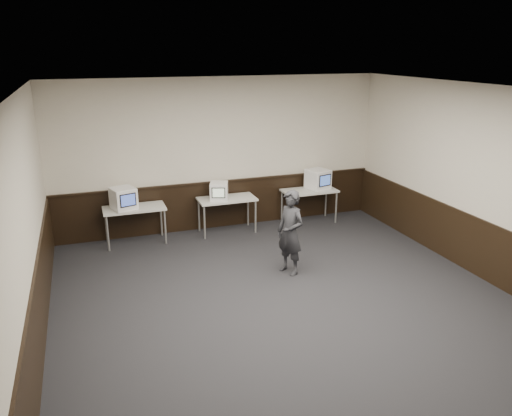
{
  "coord_description": "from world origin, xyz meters",
  "views": [
    {
      "loc": [
        -2.73,
        -6.01,
        3.77
      ],
      "look_at": [
        -0.05,
        1.6,
        1.15
      ],
      "focal_mm": 35.0,
      "sensor_mm": 36.0,
      "label": 1
    }
  ],
  "objects_px": {
    "emac_right": "(318,179)",
    "person": "(290,233)",
    "emac_center": "(219,191)",
    "desk_center": "(227,201)",
    "desk_right": "(309,193)",
    "emac_left": "(123,198)",
    "desk_left": "(134,211)"
  },
  "relations": [
    {
      "from": "desk_left",
      "to": "emac_right",
      "type": "relative_size",
      "value": 2.16
    },
    {
      "from": "desk_center",
      "to": "person",
      "type": "bearing_deg",
      "value": -78.5
    },
    {
      "from": "desk_left",
      "to": "emac_left",
      "type": "height_order",
      "value": "emac_left"
    },
    {
      "from": "desk_left",
      "to": "emac_left",
      "type": "bearing_deg",
      "value": -167.07
    },
    {
      "from": "emac_right",
      "to": "emac_center",
      "type": "bearing_deg",
      "value": 166.53
    },
    {
      "from": "emac_center",
      "to": "emac_right",
      "type": "relative_size",
      "value": 0.86
    },
    {
      "from": "emac_center",
      "to": "emac_right",
      "type": "xyz_separation_m",
      "value": [
        2.29,
        0.07,
        0.04
      ]
    },
    {
      "from": "desk_left",
      "to": "emac_center",
      "type": "height_order",
      "value": "emac_center"
    },
    {
      "from": "desk_right",
      "to": "emac_right",
      "type": "distance_m",
      "value": 0.36
    },
    {
      "from": "desk_center",
      "to": "emac_left",
      "type": "xyz_separation_m",
      "value": [
        -2.09,
        -0.04,
        0.29
      ]
    },
    {
      "from": "desk_left",
      "to": "person",
      "type": "bearing_deg",
      "value": -44.07
    },
    {
      "from": "desk_left",
      "to": "emac_right",
      "type": "xyz_separation_m",
      "value": [
        4.01,
        0.03,
        0.29
      ]
    },
    {
      "from": "emac_center",
      "to": "person",
      "type": "relative_size",
      "value": 0.32
    },
    {
      "from": "emac_right",
      "to": "person",
      "type": "bearing_deg",
      "value": -140.68
    },
    {
      "from": "desk_left",
      "to": "desk_center",
      "type": "relative_size",
      "value": 1.0
    },
    {
      "from": "emac_center",
      "to": "person",
      "type": "height_order",
      "value": "person"
    },
    {
      "from": "emac_center",
      "to": "person",
      "type": "distance_m",
      "value": 2.34
    },
    {
      "from": "desk_center",
      "to": "emac_center",
      "type": "bearing_deg",
      "value": -165.48
    },
    {
      "from": "desk_right",
      "to": "emac_left",
      "type": "xyz_separation_m",
      "value": [
        -3.99,
        -0.04,
        0.29
      ]
    },
    {
      "from": "desk_center",
      "to": "emac_right",
      "type": "bearing_deg",
      "value": 0.71
    },
    {
      "from": "desk_center",
      "to": "emac_left",
      "type": "bearing_deg",
      "value": -178.8
    },
    {
      "from": "desk_center",
      "to": "person",
      "type": "relative_size",
      "value": 0.81
    },
    {
      "from": "desk_center",
      "to": "emac_left",
      "type": "height_order",
      "value": "emac_left"
    },
    {
      "from": "desk_center",
      "to": "emac_center",
      "type": "xyz_separation_m",
      "value": [
        -0.18,
        -0.05,
        0.25
      ]
    },
    {
      "from": "emac_right",
      "to": "desk_center",
      "type": "bearing_deg",
      "value": 165.45
    },
    {
      "from": "desk_left",
      "to": "desk_right",
      "type": "xyz_separation_m",
      "value": [
        3.8,
        0.0,
        0.0
      ]
    },
    {
      "from": "emac_left",
      "to": "emac_center",
      "type": "relative_size",
      "value": 1.17
    },
    {
      "from": "desk_right",
      "to": "emac_center",
      "type": "relative_size",
      "value": 2.52
    },
    {
      "from": "emac_right",
      "to": "person",
      "type": "distance_m",
      "value": 2.85
    },
    {
      "from": "desk_center",
      "to": "emac_center",
      "type": "height_order",
      "value": "emac_center"
    },
    {
      "from": "desk_center",
      "to": "emac_right",
      "type": "relative_size",
      "value": 2.16
    },
    {
      "from": "desk_right",
      "to": "emac_center",
      "type": "bearing_deg",
      "value": -178.74
    }
  ]
}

